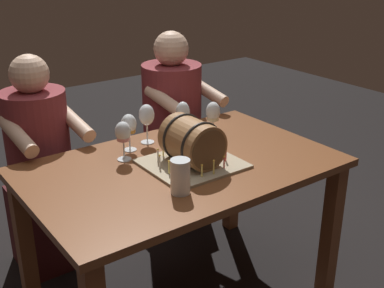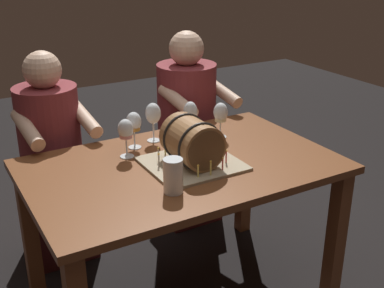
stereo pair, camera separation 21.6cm
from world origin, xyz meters
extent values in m
cube|color=brown|center=(0.00, 0.00, 0.72)|extent=(1.38, 0.87, 0.03)
cube|color=brown|center=(0.63, -0.37, 0.35)|extent=(0.07, 0.07, 0.70)
cube|color=brown|center=(-0.63, 0.37, 0.35)|extent=(0.07, 0.07, 0.70)
cube|color=brown|center=(0.63, 0.37, 0.35)|extent=(0.07, 0.07, 0.70)
cube|color=tan|center=(0.03, -0.04, 0.74)|extent=(0.40, 0.37, 0.01)
cylinder|color=olive|center=(0.03, -0.04, 0.85)|extent=(0.20, 0.24, 0.20)
cylinder|color=brown|center=(0.03, -0.16, 0.85)|extent=(0.18, 0.00, 0.18)
cylinder|color=brown|center=(0.03, 0.09, 0.85)|extent=(0.18, 0.00, 0.18)
torus|color=black|center=(0.03, -0.11, 0.85)|extent=(0.22, 0.01, 0.22)
torus|color=black|center=(0.03, 0.03, 0.85)|extent=(0.22, 0.01, 0.22)
cylinder|color=#D64C47|center=(0.18, -0.05, 0.77)|extent=(0.01, 0.01, 0.05)
sphere|color=#F9C64C|center=(0.18, -0.05, 0.80)|extent=(0.01, 0.01, 0.01)
cylinder|color=black|center=(0.17, 0.02, 0.78)|extent=(0.01, 0.01, 0.06)
sphere|color=#F9C64C|center=(0.17, 0.02, 0.81)|extent=(0.01, 0.01, 0.01)
cylinder|color=silver|center=(0.13, 0.08, 0.77)|extent=(0.01, 0.01, 0.05)
sphere|color=#F9C64C|center=(0.13, 0.08, 0.80)|extent=(0.01, 0.01, 0.01)
cylinder|color=#D64C47|center=(0.04, 0.11, 0.77)|extent=(0.01, 0.01, 0.05)
sphere|color=#F9C64C|center=(0.04, 0.11, 0.80)|extent=(0.01, 0.01, 0.01)
cylinder|color=#EAD666|center=(-0.03, 0.10, 0.77)|extent=(0.01, 0.01, 0.04)
sphere|color=#F9C64C|center=(-0.03, 0.10, 0.80)|extent=(0.01, 0.01, 0.01)
cylinder|color=silver|center=(-0.09, 0.06, 0.78)|extent=(0.01, 0.01, 0.05)
sphere|color=#F9C64C|center=(-0.09, 0.06, 0.81)|extent=(0.01, 0.01, 0.01)
cylinder|color=silver|center=(-0.11, 0.00, 0.77)|extent=(0.01, 0.01, 0.05)
sphere|color=#F9C64C|center=(-0.11, 0.00, 0.81)|extent=(0.01, 0.01, 0.01)
cylinder|color=#EAD666|center=(-0.12, -0.07, 0.77)|extent=(0.01, 0.01, 0.05)
sphere|color=#F9C64C|center=(-0.12, -0.07, 0.81)|extent=(0.01, 0.01, 0.01)
cylinder|color=silver|center=(-0.09, -0.13, 0.77)|extent=(0.01, 0.01, 0.05)
sphere|color=#F9C64C|center=(-0.09, -0.13, 0.80)|extent=(0.01, 0.01, 0.01)
cylinder|color=#EAD666|center=(-0.02, -0.18, 0.77)|extent=(0.01, 0.01, 0.05)
sphere|color=#F9C64C|center=(-0.02, -0.18, 0.80)|extent=(0.01, 0.01, 0.01)
cylinder|color=#EAD666|center=(0.03, -0.19, 0.78)|extent=(0.01, 0.01, 0.06)
sphere|color=#F9C64C|center=(0.03, -0.19, 0.81)|extent=(0.01, 0.01, 0.01)
cylinder|color=#D64C47|center=(0.11, -0.17, 0.77)|extent=(0.01, 0.01, 0.05)
sphere|color=#F9C64C|center=(0.11, -0.17, 0.80)|extent=(0.01, 0.01, 0.01)
cylinder|color=#D64C47|center=(0.16, -0.12, 0.77)|extent=(0.01, 0.01, 0.05)
sphere|color=#F9C64C|center=(0.16, -0.12, 0.81)|extent=(0.01, 0.01, 0.01)
cylinder|color=white|center=(-0.18, 0.19, 0.74)|extent=(0.06, 0.06, 0.00)
cylinder|color=white|center=(-0.18, 0.19, 0.78)|extent=(0.01, 0.01, 0.09)
ellipsoid|color=white|center=(-0.18, 0.19, 0.87)|extent=(0.07, 0.07, 0.09)
cylinder|color=pink|center=(-0.18, 0.19, 0.85)|extent=(0.06, 0.06, 0.04)
cylinder|color=white|center=(0.32, 0.18, 0.74)|extent=(0.07, 0.07, 0.00)
cylinder|color=white|center=(0.32, 0.18, 0.78)|extent=(0.01, 0.01, 0.08)
ellipsoid|color=white|center=(0.32, 0.18, 0.87)|extent=(0.07, 0.07, 0.10)
cylinder|color=beige|center=(0.32, 0.18, 0.84)|extent=(0.06, 0.06, 0.03)
cylinder|color=white|center=(0.01, 0.31, 0.74)|extent=(0.07, 0.07, 0.00)
cylinder|color=white|center=(0.01, 0.31, 0.78)|extent=(0.01, 0.01, 0.09)
ellipsoid|color=white|center=(0.01, 0.31, 0.88)|extent=(0.08, 0.08, 0.10)
cylinder|color=white|center=(-0.11, 0.27, 0.74)|extent=(0.06, 0.06, 0.00)
cylinder|color=white|center=(-0.11, 0.27, 0.78)|extent=(0.01, 0.01, 0.08)
ellipsoid|color=white|center=(-0.11, 0.27, 0.87)|extent=(0.07, 0.07, 0.09)
cylinder|color=#C6842D|center=(-0.11, 0.27, 0.85)|extent=(0.06, 0.06, 0.04)
cylinder|color=white|center=(0.20, 0.27, 0.74)|extent=(0.07, 0.07, 0.00)
cylinder|color=white|center=(0.20, 0.27, 0.78)|extent=(0.01, 0.01, 0.07)
ellipsoid|color=white|center=(0.20, 0.27, 0.87)|extent=(0.07, 0.07, 0.11)
cylinder|color=maroon|center=(0.20, 0.27, 0.83)|extent=(0.06, 0.06, 0.03)
cylinder|color=white|center=(-0.16, -0.23, 0.81)|extent=(0.08, 0.08, 0.14)
cylinder|color=#C6842D|center=(-0.16, -0.23, 0.78)|extent=(0.07, 0.07, 0.10)
cylinder|color=white|center=(-0.16, -0.23, 0.84)|extent=(0.07, 0.07, 0.01)
cube|color=#4C1B1E|center=(-0.41, 0.69, 0.23)|extent=(0.34, 0.32, 0.45)
cylinder|color=maroon|center=(-0.41, 0.69, 0.72)|extent=(0.35, 0.35, 0.53)
sphere|color=beige|center=(-0.41, 0.69, 1.07)|extent=(0.19, 0.19, 0.19)
cylinder|color=beige|center=(-0.26, 0.56, 0.83)|extent=(0.09, 0.31, 0.14)
cylinder|color=beige|center=(-0.55, 0.54, 0.83)|extent=(0.09, 0.31, 0.14)
cube|color=#4C1B1E|center=(0.41, 0.69, 0.23)|extent=(0.34, 0.32, 0.45)
cylinder|color=maroon|center=(0.41, 0.69, 0.73)|extent=(0.39, 0.39, 0.55)
sphere|color=beige|center=(0.41, 0.69, 1.09)|extent=(0.20, 0.20, 0.20)
cylinder|color=beige|center=(0.58, 0.57, 0.84)|extent=(0.10, 0.31, 0.14)
cylinder|color=beige|center=(0.27, 0.53, 0.84)|extent=(0.10, 0.31, 0.14)
camera|label=1|loc=(-1.16, -1.67, 1.66)|focal=46.58mm
camera|label=2|loc=(-0.98, -1.79, 1.66)|focal=46.58mm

